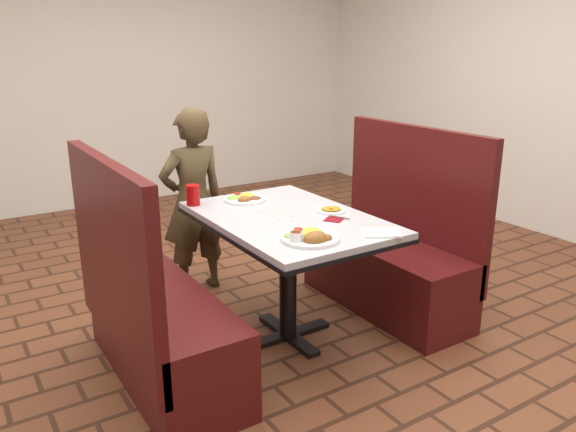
# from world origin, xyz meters

# --- Properties ---
(dining_table) EXTENTS (0.81, 1.21, 0.75)m
(dining_table) POSITION_xyz_m (0.00, 0.00, 0.65)
(dining_table) COLOR silver
(dining_table) RESTS_ON ground
(booth_bench_left) EXTENTS (0.47, 1.20, 1.17)m
(booth_bench_left) POSITION_xyz_m (-0.80, 0.00, 0.33)
(booth_bench_left) COLOR #4E1211
(booth_bench_left) RESTS_ON ground
(booth_bench_right) EXTENTS (0.47, 1.20, 1.17)m
(booth_bench_right) POSITION_xyz_m (0.80, 0.00, 0.33)
(booth_bench_right) COLOR #4E1211
(booth_bench_right) RESTS_ON ground
(diner_person) EXTENTS (0.48, 0.33, 1.27)m
(diner_person) POSITION_xyz_m (-0.17, 0.93, 0.64)
(diner_person) COLOR brown
(diner_person) RESTS_ON ground
(near_dinner_plate) EXTENTS (0.29, 0.29, 0.09)m
(near_dinner_plate) POSITION_xyz_m (-0.13, -0.40, 0.78)
(near_dinner_plate) COLOR white
(near_dinner_plate) RESTS_ON dining_table
(far_dinner_plate) EXTENTS (0.25, 0.25, 0.06)m
(far_dinner_plate) POSITION_xyz_m (-0.05, 0.41, 0.77)
(far_dinner_plate) COLOR white
(far_dinner_plate) RESTS_ON dining_table
(plantain_plate) EXTENTS (0.16, 0.16, 0.02)m
(plantain_plate) POSITION_xyz_m (0.25, -0.06, 0.76)
(plantain_plate) COLOR white
(plantain_plate) RESTS_ON dining_table
(maroon_napkin) EXTENTS (0.13, 0.13, 0.00)m
(maroon_napkin) POSITION_xyz_m (0.17, -0.19, 0.75)
(maroon_napkin) COLOR maroon
(maroon_napkin) RESTS_ON dining_table
(spoon_utensil) EXTENTS (0.06, 0.11, 0.00)m
(spoon_utensil) POSITION_xyz_m (0.22, -0.19, 0.75)
(spoon_utensil) COLOR silver
(spoon_utensil) RESTS_ON dining_table
(red_tumbler) EXTENTS (0.08, 0.08, 0.12)m
(red_tumbler) POSITION_xyz_m (-0.35, 0.49, 0.81)
(red_tumbler) COLOR #AC0B0B
(red_tumbler) RESTS_ON dining_table
(paper_napkin) EXTENTS (0.23, 0.21, 0.01)m
(paper_napkin) POSITION_xyz_m (0.23, -0.51, 0.76)
(paper_napkin) COLOR white
(paper_napkin) RESTS_ON dining_table
(knife_utensil) EXTENTS (0.07, 0.17, 0.00)m
(knife_utensil) POSITION_xyz_m (-0.02, -0.37, 0.76)
(knife_utensil) COLOR silver
(knife_utensil) RESTS_ON dining_table
(fork_utensil) EXTENTS (0.03, 0.17, 0.00)m
(fork_utensil) POSITION_xyz_m (-0.12, -0.41, 0.76)
(fork_utensil) COLOR silver
(fork_utensil) RESTS_ON dining_table
(lettuce_shreds) EXTENTS (0.28, 0.32, 0.00)m
(lettuce_shreds) POSITION_xyz_m (0.04, 0.06, 0.75)
(lettuce_shreds) COLOR #8FBC4B
(lettuce_shreds) RESTS_ON dining_table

